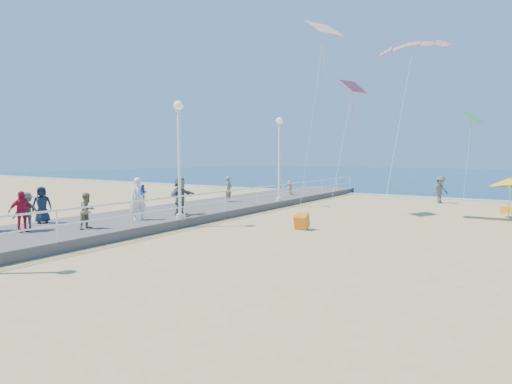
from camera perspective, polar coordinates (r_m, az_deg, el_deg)
The scene contains 24 objects.
ground at distance 15.53m, azimuth 3.65°, elevation -6.87°, with size 160.00×160.00×0.00m, color #DEBE74.
ocean at distance 78.62m, azimuth 27.96°, elevation 2.09°, with size 160.00×90.00×0.05m, color #0D3651.
surf_line at distance 34.67m, azimuth 20.76°, elevation -0.57°, with size 160.00×1.20×0.04m, color white.
boardwalk at distance 20.23m, azimuth -15.14°, elevation -3.68°, with size 5.00×44.00×0.40m, color slate.
railing at distance 18.34m, azimuth -10.14°, elevation -1.16°, with size 0.05×42.00×0.55m.
lamp_post_mid at distance 18.46m, azimuth -10.94°, elevation 6.36°, with size 0.44×0.44×5.32m.
lamp_post_far at distance 25.67m, azimuth 3.33°, elevation 6.03°, with size 0.44×0.44×5.32m.
woman_holding_toddler at distance 18.47m, azimuth -16.40°, elevation -0.94°, with size 0.69×0.45×1.89m, color white.
toddler_held at distance 18.42m, azimuth -15.76°, elevation -0.12°, with size 0.35×0.27×0.72m, color blue.
spectator_1 at distance 16.90m, azimuth -22.94°, elevation -2.48°, with size 0.69×0.54×1.42m, color #837A5A.
spectator_2 at distance 17.49m, azimuth -29.94°, elevation -2.43°, with size 0.95×0.54×1.47m, color #4F4F53.
spectator_3 at distance 17.28m, azimuth -30.51°, elevation -2.42°, with size 0.90×0.38×1.54m, color red.
spectator_4 at distance 19.16m, azimuth -28.26°, elevation -1.63°, with size 0.76×0.50×1.56m, color #192637.
spectator_5 at distance 19.60m, azimuth -10.77°, elevation -0.56°, with size 1.72×0.55×1.85m, color slate.
spectator_6 at distance 25.10m, azimuth -3.91°, elevation 0.43°, with size 0.58×0.38×1.60m, color gray.
beach_walker_a at distance 30.53m, azimuth 24.84°, elevation 0.31°, with size 1.22×0.70×1.89m, color #59585D.
beach_walker_c at distance 30.08m, azimuth 4.81°, elevation 0.26°, with size 0.70×0.46×1.44m, color gray.
box_kite at distance 17.79m, azimuth 6.55°, elevation -4.39°, with size 0.55×0.55×0.60m, color #E6430D.
beach_umbrella at distance 24.46m, azimuth 32.55°, elevation 1.20°, with size 1.90×1.90×2.14m.
beach_chair_left at distance 26.71m, azimuth 32.12°, elevation -2.21°, with size 0.55×0.55×0.40m, color yellow.
kite_parafoil at distance 22.05m, azimuth 21.50°, elevation 19.08°, with size 3.38×0.90×0.30m, color red, non-canonical shape.
kite_diamond_pink at distance 22.63m, azimuth 13.70°, elevation 14.42°, with size 1.23×1.23×0.02m, color #FF5D6F.
kite_diamond_green at distance 26.55m, azimuth 28.44°, elevation 9.42°, with size 1.14×1.14×0.02m, color green.
kite_diamond_redwhite at distance 23.11m, azimuth 9.74°, elevation 22.06°, with size 1.61×1.61×0.02m, color orange.
Camera 1 is at (7.55, -13.19, 3.19)m, focal length 28.00 mm.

